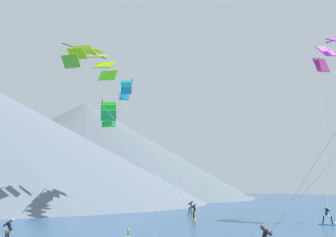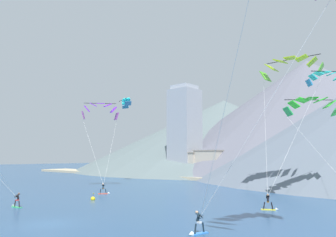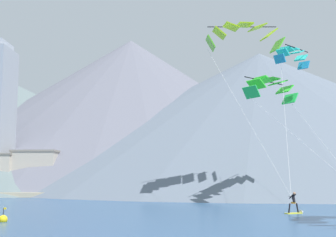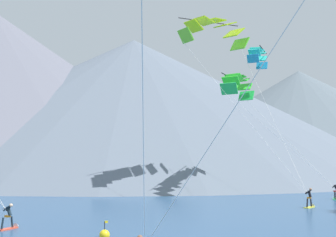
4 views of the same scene
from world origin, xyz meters
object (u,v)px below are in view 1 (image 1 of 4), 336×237
Objects in this scene: kitesurfer_mid_center at (194,215)px; parafoil_kite_distant_high_outer at (126,88)px; parafoil_kite_mid_center at (92,59)px; parafoil_kite_far_left at (109,112)px; kitesurfer_near_lead at (330,220)px; kitesurfer_far_left at (190,210)px.

kitesurfer_mid_center is 0.39× the size of parafoil_kite_distant_high_outer.
parafoil_kite_mid_center reaches higher than parafoil_kite_far_left.
parafoil_kite_mid_center is 5.76m from parafoil_kite_distant_high_outer.
parafoil_kite_distant_high_outer reaches higher than kitesurfer_mid_center.
kitesurfer_near_lead is 1.02× the size of kitesurfer_far_left.
parafoil_kite_distant_high_outer is (2.34, 25.16, 15.29)m from kitesurfer_near_lead.
kitesurfer_near_lead is 1.02× the size of kitesurfer_mid_center.
parafoil_kite_mid_center is (-9.39, 7.98, 18.00)m from kitesurfer_far_left.
kitesurfer_far_left is (7.41, 5.00, 0.03)m from kitesurfer_mid_center.
kitesurfer_mid_center is 0.14× the size of parafoil_kite_far_left.
kitesurfer_near_lead is 28.66m from parafoil_kite_far_left.
parafoil_kite_far_left is (2.67, -0.49, -6.08)m from parafoil_kite_mid_center.
kitesurfer_mid_center is at bearing -103.97° from parafoil_kite_distant_high_outer.
kitesurfer_far_left is at bearing -40.37° from parafoil_kite_mid_center.
kitesurfer_far_left is at bearing 33.98° from kitesurfer_mid_center.
kitesurfer_near_lead is 0.10× the size of parafoil_kite_mid_center.
parafoil_kite_mid_center reaches higher than kitesurfer_near_lead.
parafoil_kite_mid_center reaches higher than kitesurfer_far_left.
parafoil_kite_far_left is (-6.72, 7.49, 11.92)m from kitesurfer_far_left.
kitesurfer_near_lead is at bearing -87.68° from kitesurfer_mid_center.
parafoil_kite_distant_high_outer is (2.19, -0.87, 3.30)m from parafoil_kite_far_left.
parafoil_kite_distant_high_outer reaches higher than parafoil_kite_far_left.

